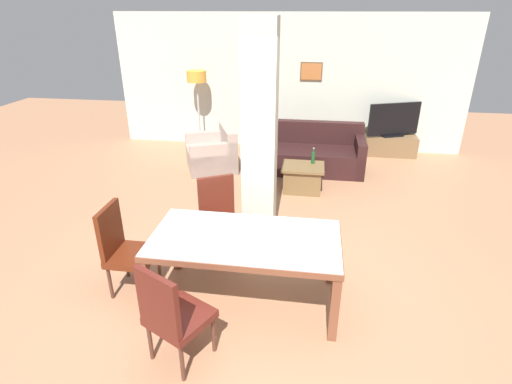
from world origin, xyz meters
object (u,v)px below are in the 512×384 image
Objects in this scene: bottle at (313,157)px; floor_lamp at (197,83)px; dining_chair_far_left at (220,215)px; dining_chair_head_left at (124,247)px; tv_screen at (394,120)px; coffee_table at (303,178)px; dining_table at (245,249)px; tv_stand at (390,146)px; armchair at (213,154)px; dining_chair_near_left at (172,313)px; sofa at (308,154)px.

floor_lamp is (-2.42, 1.76, 0.84)m from bottle.
dining_chair_far_left is 2.39m from bottle.
bottle is at bearing -36.00° from floor_lamp.
dining_chair_head_left is 0.95× the size of tv_screen.
bottle is (0.15, 0.13, 0.32)m from coffee_table.
dining_table is 2.89m from coffee_table.
dining_chair_head_left is 5.96m from tv_stand.
dining_chair_far_left is 0.82× the size of armchair.
tv_stand is at bearing 92.80° from dining_chair_near_left.
dining_chair_near_left is 0.49× the size of sofa.
dining_table is 1.90× the size of dining_chair_near_left.
armchair reaches higher than bottle.
dining_chair_head_left is 0.96× the size of tv_stand.
dining_table is at bearing -69.06° from floor_lamp.
dining_chair_far_left reaches higher than armchair.
dining_chair_near_left is 0.60× the size of floor_lamp.
dining_chair_far_left is at bearing 35.36° from tv_screen.
dining_table is at bearing -101.65° from bottle.
coffee_table reaches higher than tv_stand.
floor_lamp is (-1.81, 4.72, 0.77)m from dining_table.
bottle is 0.17× the size of floor_lamp.
dining_chair_head_left is at bearing -121.57° from coffee_table.
tv_screen is at bearing 65.99° from dining_table.
coffee_table is at bearing -130.04° from tv_stand.
dining_chair_far_left is 0.49× the size of sofa.
dining_chair_near_left is at bearing -103.84° from coffee_table.
floor_lamp is (-3.97, -0.14, 1.18)m from tv_stand.
coffee_table is (0.46, 2.83, -0.39)m from dining_table.
coffee_table is at bearing 148.43° from dining_chair_head_left.
dining_chair_near_left reaches higher than dining_table.
tv_stand is 4.14m from floor_lamp.
tv_screen is at bearing 144.67° from dining_chair_head_left.
bottle is 0.26× the size of tv_screen.
dining_chair_near_left is 1.43× the size of coffee_table.
dining_chair_near_left is 3.62× the size of bottle.
dining_chair_far_left is (-0.46, 0.82, -0.09)m from dining_table.
dining_chair_near_left is at bearing 61.05° from dining_chair_far_left.
armchair is 1.74× the size of coffee_table.
dining_chair_far_left is at bearing 119.02° from dining_table.
dining_table reaches higher than bottle.
tv_screen reaches higher than tv_stand.
tv_stand is (3.44, 4.86, -0.32)m from dining_chair_head_left.
dining_chair_head_left reaches higher than bottle.
bottle is at bearing 78.35° from dining_table.
floor_lamp is at bearing 144.00° from bottle.
floor_lamp is (-1.35, 3.90, 0.86)m from dining_chair_far_left.
dining_chair_far_left is 0.95× the size of tv_screen.
tv_screen reaches higher than bottle.
floor_lamp is (-1.35, 5.60, 0.86)m from dining_chair_near_left.
dining_chair_far_left is 1.16m from dining_chair_head_left.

